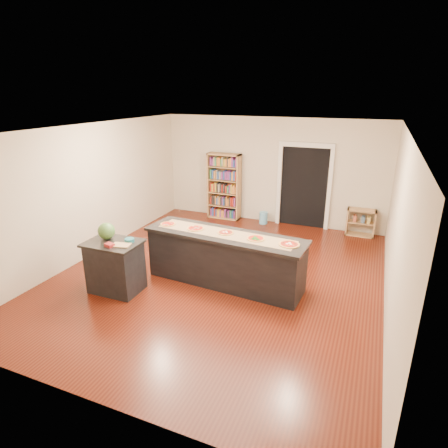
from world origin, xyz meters
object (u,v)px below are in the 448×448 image
at_px(kitchen_island, 225,259).
at_px(watermelon, 106,231).
at_px(bookshelf, 224,186).
at_px(low_shelf, 361,222).
at_px(waste_bin, 263,218).
at_px(side_counter, 115,266).

distance_m(kitchen_island, watermelon, 2.17).
distance_m(bookshelf, low_shelf, 3.71).
bearing_deg(bookshelf, watermelon, -95.25).
height_order(low_shelf, watermelon, watermelon).
bearing_deg(kitchen_island, bookshelf, 116.86).
bearing_deg(waste_bin, side_counter, -107.43).
bearing_deg(watermelon, bookshelf, 84.75).
bearing_deg(side_counter, kitchen_island, 29.37).
relative_size(bookshelf, low_shelf, 2.67).
relative_size(side_counter, low_shelf, 1.39).
bearing_deg(waste_bin, bookshelf, 177.53).
xyz_separation_m(kitchen_island, watermelon, (-1.88, -0.91, 0.59)).
distance_m(waste_bin, watermelon, 4.77).
bearing_deg(low_shelf, watermelon, -132.34).
xyz_separation_m(low_shelf, waste_bin, (-2.49, -0.07, -0.18)).
relative_size(low_shelf, waste_bin, 2.12).
height_order(kitchen_island, low_shelf, kitchen_island).
bearing_deg(low_shelf, waste_bin, -178.46).
bearing_deg(side_counter, waste_bin, 71.57).
height_order(kitchen_island, watermelon, watermelon).
height_order(side_counter, bookshelf, bookshelf).
height_order(bookshelf, watermelon, bookshelf).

